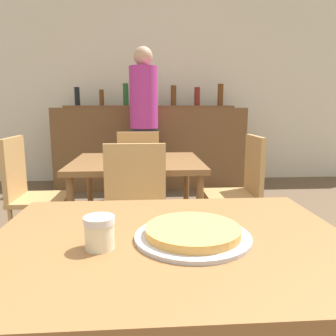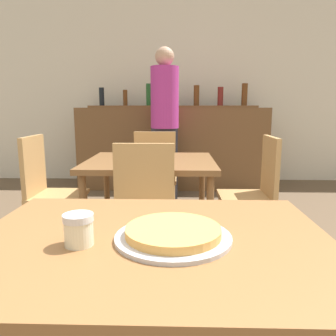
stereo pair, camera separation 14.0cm
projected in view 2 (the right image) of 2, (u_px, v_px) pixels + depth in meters
The scene contains 12 objects.
wall_back at pixel (173, 89), 4.99m from camera, with size 8.00×0.05×2.80m.
dining_table_near at pixel (152, 265), 0.96m from camera, with size 1.03×0.78×0.76m.
dining_table_far at pixel (151, 170), 2.54m from camera, with size 0.98×0.86×0.72m.
bar_counter at pixel (172, 148), 4.65m from camera, with size 2.60×0.56×1.12m.
bar_back_shelf at pixel (176, 102), 4.67m from camera, with size 2.39×0.24×0.34m.
chair_far_side_front at pixel (143, 209), 1.98m from camera, with size 0.40×0.40×0.91m.
chair_far_side_back at pixel (156, 172), 3.15m from camera, with size 0.40×0.40×0.91m.
chair_far_side_left at pixel (47, 186), 2.59m from camera, with size 0.40×0.40×0.91m.
chair_far_side_right at pixel (256, 187), 2.54m from camera, with size 0.40×0.40×0.91m.
pizza_tray at pixel (173, 234), 0.92m from camera, with size 0.33×0.33×0.04m.
cheese_shaker at pixel (79, 229), 0.88m from camera, with size 0.08×0.08×0.09m.
person_standing at pixel (165, 118), 4.00m from camera, with size 0.34×0.34×1.83m.
Camera 2 is at (0.07, -0.89, 1.12)m, focal length 35.00 mm.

